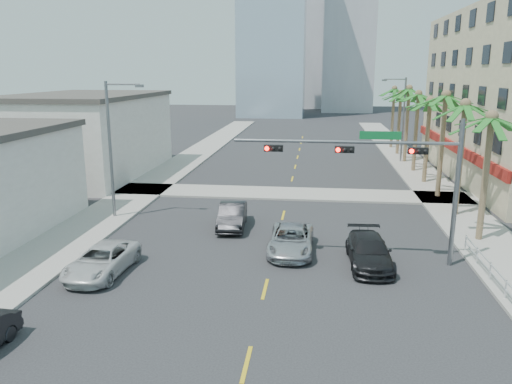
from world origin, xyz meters
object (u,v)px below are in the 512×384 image
car_lane_left (232,216)px  car_lane_right (369,251)px  traffic_signal_mast (391,166)px  car_parked_far (102,260)px  car_lane_center (291,240)px

car_lane_left → car_lane_right: bearing=-38.5°
traffic_signal_mast → car_parked_far: traffic_signal_mast is taller
car_parked_far → car_lane_center: size_ratio=0.97×
car_parked_far → car_lane_right: car_lane_right is taller
car_lane_left → car_lane_center: 5.61m
car_lane_right → car_parked_far: bearing=-170.5°
traffic_signal_mast → car_parked_far: bearing=-167.1°
car_lane_left → car_lane_right: car_lane_left is taller
car_lane_center → car_lane_left: bearing=134.8°
car_parked_far → car_lane_center: car_lane_center is taller
traffic_signal_mast → car_lane_right: 4.44m
car_parked_far → car_lane_left: (5.01, 8.13, 0.07)m
car_lane_center → car_lane_right: size_ratio=1.00×
car_lane_center → car_lane_right: bearing=-18.6°
traffic_signal_mast → car_lane_left: size_ratio=2.42×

